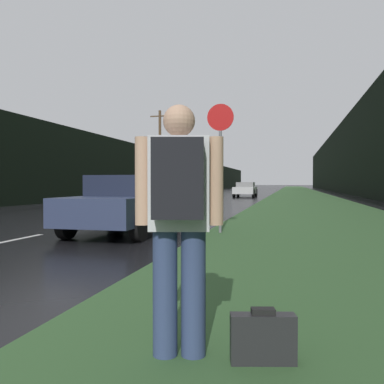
% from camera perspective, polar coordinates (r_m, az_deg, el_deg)
% --- Properties ---
extents(grass_verge, '(6.00, 240.00, 0.02)m').
position_cam_1_polar(grass_verge, '(40.43, 15.11, -0.53)').
color(grass_verge, '#33562D').
rests_on(grass_verge, ground_plane).
extents(lane_stripe_c, '(0.12, 3.00, 0.01)m').
position_cam_1_polar(lane_stripe_c, '(15.17, -8.65, -3.37)').
color(lane_stripe_c, silver).
rests_on(lane_stripe_c, ground_plane).
extents(lane_stripe_d, '(0.12, 3.00, 0.01)m').
position_cam_1_polar(lane_stripe_d, '(21.79, -1.61, -1.96)').
color(lane_stripe_d, silver).
rests_on(lane_stripe_d, ground_plane).
extents(treeline_far_side, '(2.00, 140.00, 5.02)m').
position_cam_1_polar(treeline_far_side, '(52.74, -3.34, 2.63)').
color(treeline_far_side, black).
rests_on(treeline_far_side, ground_plane).
extents(treeline_near_side, '(2.00, 140.00, 8.80)m').
position_cam_1_polar(treeline_near_side, '(50.98, 21.65, 4.72)').
color(treeline_near_side, black).
rests_on(treeline_near_side, ground_plane).
extents(utility_pole_far, '(1.80, 0.24, 7.77)m').
position_cam_1_polar(utility_pole_far, '(36.88, -4.52, 5.58)').
color(utility_pole_far, '#4C3823').
rests_on(utility_pole_far, ground_plane).
extents(stop_sign, '(0.65, 0.07, 3.13)m').
position_cam_1_polar(stop_sign, '(9.85, 4.00, 5.09)').
color(stop_sign, slate).
rests_on(stop_sign, ground_plane).
extents(hitchhiker_with_backpack, '(0.60, 0.49, 1.75)m').
position_cam_1_polar(hitchhiker_with_backpack, '(2.77, -1.85, -3.07)').
color(hitchhiker_with_backpack, navy).
rests_on(hitchhiker_with_backpack, ground_plane).
extents(suitcase, '(0.45, 0.21, 0.39)m').
position_cam_1_polar(suitcase, '(2.90, 9.93, -19.70)').
color(suitcase, '#232326').
rests_on(suitcase, ground_plane).
extents(car_passing_near, '(1.88, 4.09, 1.40)m').
position_cam_1_polar(car_passing_near, '(10.01, -9.21, -1.63)').
color(car_passing_near, '#2D3856').
rests_on(car_passing_near, ground_plane).
extents(car_passing_far, '(1.84, 4.30, 1.31)m').
position_cam_1_polar(car_passing_far, '(35.88, 7.51, 0.38)').
color(car_passing_far, '#BCBCBC').
rests_on(car_passing_far, ground_plane).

